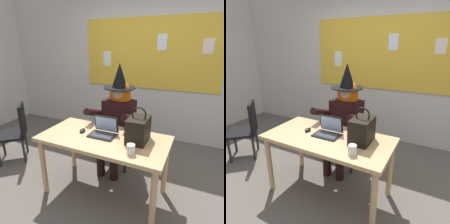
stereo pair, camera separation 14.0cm
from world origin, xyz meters
TOP-DOWN VIEW (x-y plane):
  - ground_plane at (0.00, 0.00)m, footprint 24.00×24.00m
  - wall_back_bulletin at (0.00, 1.79)m, footprint 6.22×1.98m
  - desk_main at (-0.02, -0.01)m, footprint 1.43×0.73m
  - chair_at_desk at (-0.10, 0.71)m, footprint 0.42×0.42m
  - person_costumed at (-0.10, 0.58)m, footprint 0.60×0.69m
  - laptop at (-0.05, 0.05)m, footprint 0.30×0.23m
  - computer_mouse at (-0.31, 0.02)m, footprint 0.08×0.11m
  - handbag at (0.35, 0.06)m, footprint 0.20×0.30m
  - coffee_mug at (0.37, -0.22)m, footprint 0.08×0.08m
  - chair_spare_by_window at (-1.57, 0.13)m, footprint 0.59×0.59m

SIDE VIEW (x-z plane):
  - ground_plane at x=0.00m, z-range 0.00..0.00m
  - chair_spare_by_window at x=-1.57m, z-range 0.05..0.93m
  - chair_at_desk at x=-0.10m, z-range 0.06..0.97m
  - desk_main at x=-0.02m, z-range 0.27..1.01m
  - computer_mouse at x=-0.31m, z-range 0.74..0.77m
  - laptop at x=-0.05m, z-range 0.68..0.88m
  - coffee_mug at x=0.37m, z-range 0.74..0.83m
  - person_costumed at x=-0.10m, z-range 0.07..1.55m
  - handbag at x=0.35m, z-range 0.68..1.06m
  - wall_back_bulletin at x=0.00m, z-range 0.01..2.72m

